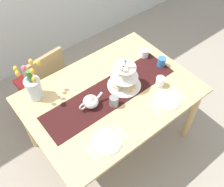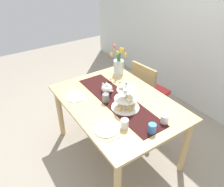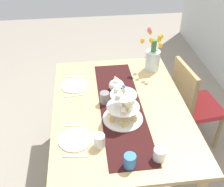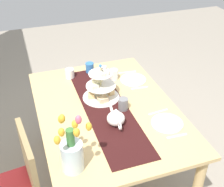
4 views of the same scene
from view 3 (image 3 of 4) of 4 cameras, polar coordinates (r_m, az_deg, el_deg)
name	(u,v)px [view 3 (image 3 of 4)]	position (r m, az deg, el deg)	size (l,w,h in m)	color
ground_plane	(118,169)	(2.72, 1.36, -15.41)	(8.00, 8.00, 0.00)	gray
dining_table	(120,116)	(2.24, 1.60, -4.80)	(1.47, 1.05, 0.77)	tan
chair_left	(192,102)	(2.75, 16.29, -1.72)	(0.47, 0.47, 0.91)	#9C8254
table_runner	(121,106)	(2.17, 1.84, -2.60)	(1.26, 0.33, 0.00)	black
tiered_cake_stand	(123,110)	(1.99, 2.36, -3.35)	(0.30, 0.30, 0.30)	beige
teapot	(116,85)	(2.30, 0.92, 1.81)	(0.24, 0.13, 0.14)	white
tulip_vase	(153,57)	(2.58, 8.49, 7.61)	(0.23, 0.22, 0.42)	silver
cream_jug	(160,154)	(1.78, 9.88, -12.37)	(0.08, 0.08, 0.09)	white
dinner_plate_left	(74,86)	(2.41, -7.86, 1.65)	(0.23, 0.23, 0.01)	white
fork_left	(74,77)	(2.53, -7.88, 3.48)	(0.02, 0.15, 0.01)	silver
knife_left	(75,96)	(2.29, -7.82, -0.45)	(0.01, 0.17, 0.01)	silver
dinner_plate_right	(75,140)	(1.91, -7.67, -9.49)	(0.23, 0.23, 0.01)	white
fork_right	(75,125)	(2.01, -7.71, -6.58)	(0.02, 0.15, 0.01)	silver
knife_right	(76,156)	(1.81, -7.60, -12.82)	(0.01, 0.17, 0.01)	silver
mug_grey	(105,98)	(2.17, -1.53, -0.87)	(0.08, 0.08, 0.10)	slate
mug_white_text	(99,141)	(1.83, -2.66, -9.82)	(0.08, 0.08, 0.10)	white
mug_orange	(130,161)	(1.72, 3.74, -13.88)	(0.08, 0.08, 0.10)	#3370B7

